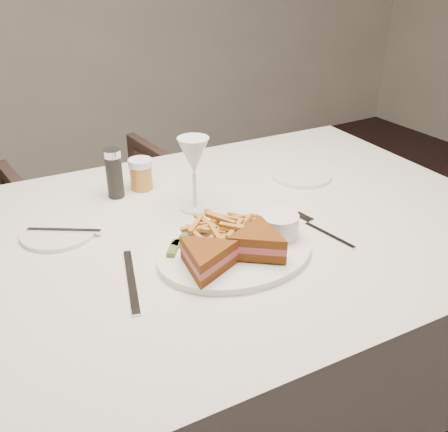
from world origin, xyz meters
TOP-DOWN VIEW (x-y plane):
  - table at (-0.32, 0.36)m, footprint 1.40×0.98m
  - chair_far at (-0.31, 1.30)m, footprint 0.66×0.62m
  - table_setting at (-0.34, 0.32)m, footprint 0.80×0.62m

SIDE VIEW (x-z plane):
  - chair_far at x=-0.31m, z-range 0.00..0.63m
  - table at x=-0.32m, z-range 0.00..0.75m
  - table_setting at x=-0.34m, z-range 0.70..0.88m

